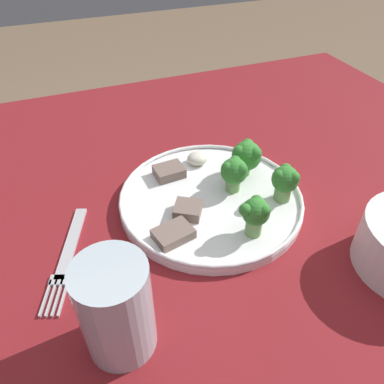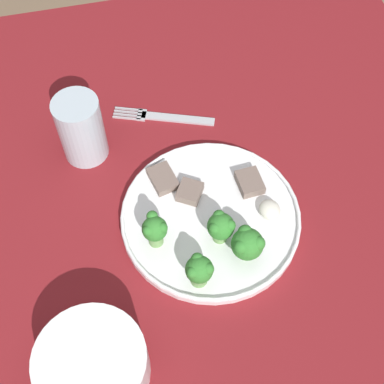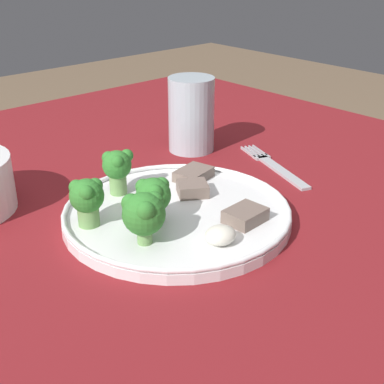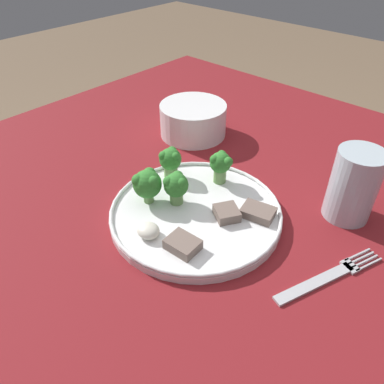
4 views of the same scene
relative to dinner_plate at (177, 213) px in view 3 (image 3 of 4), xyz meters
name	(u,v)px [view 3 (image 3 of 4)]	position (x,y,z in m)	size (l,w,h in m)	color
table	(147,277)	(-0.01, 0.06, -0.11)	(1.08, 1.03, 0.76)	maroon
dinner_plate	(177,213)	(0.00, 0.00, 0.00)	(0.27, 0.27, 0.02)	white
fork	(274,166)	(0.21, 0.03, -0.01)	(0.08, 0.17, 0.00)	#B2B2B7
drinking_glass	(191,118)	(0.17, 0.16, 0.04)	(0.07, 0.07, 0.11)	#B2C1CC
broccoli_floret_near_rim_left	(117,167)	(-0.02, 0.09, 0.04)	(0.04, 0.04, 0.06)	#709E56
broccoli_floret_center_left	(87,198)	(-0.09, 0.04, 0.04)	(0.04, 0.04, 0.05)	#709E56
broccoli_floret_back_left	(153,196)	(-0.04, 0.00, 0.04)	(0.04, 0.04, 0.05)	#709E56
broccoli_floret_front_left	(144,213)	(-0.07, -0.03, 0.04)	(0.05, 0.05, 0.06)	#709E56
meat_slice_front_slice	(193,189)	(0.04, 0.02, 0.01)	(0.05, 0.05, 0.02)	#756056
meat_slice_middle_slice	(196,175)	(0.08, 0.05, 0.01)	(0.06, 0.05, 0.01)	#756056
meat_slice_rear_slice	(245,216)	(0.04, -0.07, 0.01)	(0.05, 0.04, 0.02)	#756056
sauce_dollop	(221,235)	(-0.01, -0.09, 0.01)	(0.03, 0.03, 0.02)	silver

